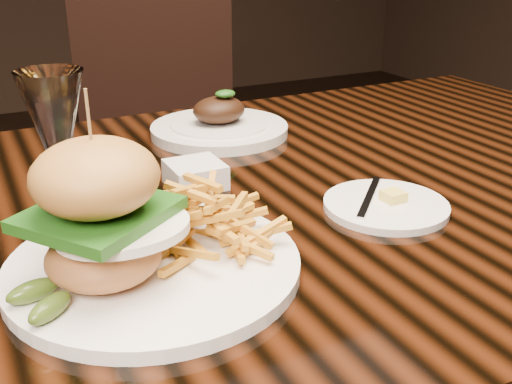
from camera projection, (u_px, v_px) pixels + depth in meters
name	position (u px, v px, depth m)	size (l,w,h in m)	color
dining_table	(249.00, 238.00, 0.87)	(1.60, 0.90, 0.75)	black
burger_plate	(146.00, 228.00, 0.61)	(0.31, 0.31, 0.21)	white
side_saucer	(386.00, 205.00, 0.78)	(0.16, 0.16, 0.02)	white
ramekin	(195.00, 175.00, 0.85)	(0.07, 0.07, 0.03)	white
wine_glass	(55.00, 118.00, 0.65)	(0.07, 0.07, 0.20)	white
far_dish	(219.00, 126.00, 1.07)	(0.25, 0.25, 0.08)	white
chair_far	(165.00, 140.00, 1.73)	(0.53, 0.53, 0.95)	black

